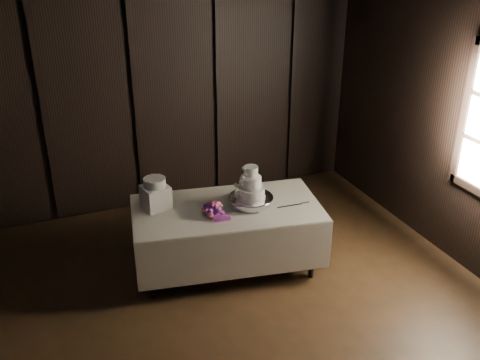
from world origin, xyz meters
name	(u,v)px	position (x,y,z in m)	size (l,w,h in m)	color
room	(236,231)	(0.00, 0.00, 1.50)	(6.08, 7.08, 3.08)	black
display_table	(227,235)	(0.54, 1.66, 0.42)	(2.13, 1.35, 0.76)	beige
cake_stand	(251,201)	(0.80, 1.62, 0.81)	(0.48, 0.48, 0.09)	silver
wedding_cake	(249,186)	(0.77, 1.61, 0.99)	(0.33, 0.30, 0.35)	white
bouquet	(213,210)	(0.34, 1.55, 0.82)	(0.28, 0.38, 0.18)	#B75069
box_pedestal	(156,197)	(-0.16, 1.92, 0.89)	(0.26, 0.26, 0.25)	white
small_cake	(155,182)	(-0.16, 1.92, 1.06)	(0.23, 0.23, 0.09)	white
cake_knife	(290,206)	(1.16, 1.43, 0.77)	(0.37, 0.02, 0.01)	silver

